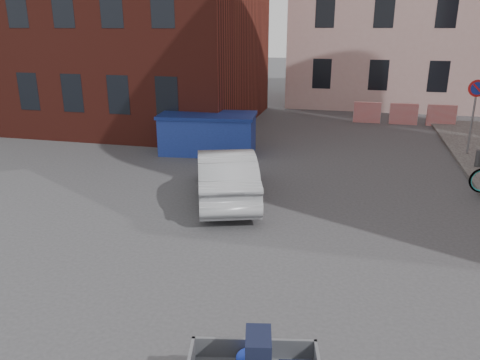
# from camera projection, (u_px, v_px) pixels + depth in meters

# --- Properties ---
(ground) EXTENTS (120.00, 120.00, 0.00)m
(ground) POSITION_uv_depth(u_px,v_px,m) (249.00, 257.00, 9.70)
(ground) COLOR #38383A
(ground) RESTS_ON ground
(far_building) EXTENTS (6.00, 6.00, 8.00)m
(far_building) POSITION_uv_depth(u_px,v_px,m) (44.00, 33.00, 33.23)
(far_building) COLOR maroon
(far_building) RESTS_ON ground
(no_parking_sign) EXTENTS (0.60, 0.09, 2.65)m
(no_parking_sign) POSITION_uv_depth(u_px,v_px,m) (475.00, 101.00, 16.43)
(no_parking_sign) COLOR gray
(no_parking_sign) RESTS_ON sidewalk
(barriers) EXTENTS (4.70, 0.18, 1.00)m
(barriers) POSITION_uv_depth(u_px,v_px,m) (404.00, 114.00, 22.40)
(barriers) COLOR red
(barriers) RESTS_ON ground
(dumpster) EXTENTS (3.69, 2.19, 1.47)m
(dumpster) POSITION_uv_depth(u_px,v_px,m) (208.00, 133.00, 17.37)
(dumpster) COLOR #21389E
(dumpster) RESTS_ON ground
(silver_car) EXTENTS (2.83, 4.56, 1.42)m
(silver_car) POSITION_uv_depth(u_px,v_px,m) (226.00, 174.00, 12.73)
(silver_car) COLOR #9C9FA3
(silver_car) RESTS_ON ground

